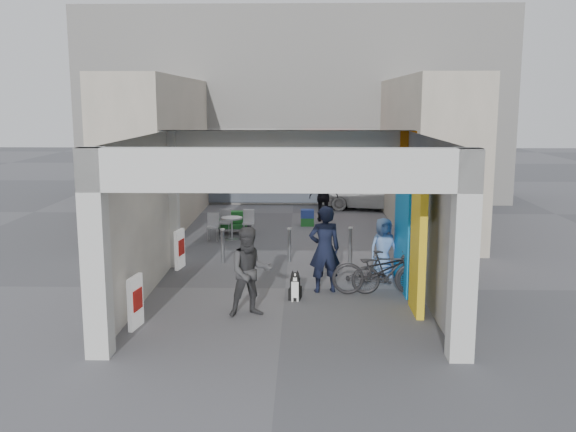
{
  "coord_description": "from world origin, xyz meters",
  "views": [
    {
      "loc": [
        0.4,
        -14.13,
        4.22
      ],
      "look_at": [
        0.04,
        1.0,
        1.51
      ],
      "focal_mm": 40.0,
      "sensor_mm": 36.0,
      "label": 1
    }
  ],
  "objects_px": {
    "man_back_turned": "(250,272)",
    "bicycle_rear": "(389,272)",
    "man_elderly": "(383,248)",
    "white_van": "(369,192)",
    "man_with_dog": "(325,249)",
    "bicycle_front": "(379,270)",
    "produce_stand": "(234,225)",
    "cafe_set": "(229,228)",
    "man_crates": "(324,197)",
    "border_collie": "(295,288)"
  },
  "relations": [
    {
      "from": "cafe_set",
      "to": "bicycle_front",
      "type": "relative_size",
      "value": 0.67
    },
    {
      "from": "produce_stand",
      "to": "bicycle_front",
      "type": "bearing_deg",
      "value": -35.06
    },
    {
      "from": "man_crates",
      "to": "white_van",
      "type": "bearing_deg",
      "value": -126.66
    },
    {
      "from": "man_back_turned",
      "to": "white_van",
      "type": "distance_m",
      "value": 13.4
    },
    {
      "from": "man_back_turned",
      "to": "man_crates",
      "type": "bearing_deg",
      "value": 64.55
    },
    {
      "from": "produce_stand",
      "to": "border_collie",
      "type": "distance_m",
      "value": 7.34
    },
    {
      "from": "man_elderly",
      "to": "bicycle_rear",
      "type": "distance_m",
      "value": 1.44
    },
    {
      "from": "white_van",
      "to": "produce_stand",
      "type": "bearing_deg",
      "value": 147.91
    },
    {
      "from": "border_collie",
      "to": "man_elderly",
      "type": "height_order",
      "value": "man_elderly"
    },
    {
      "from": "border_collie",
      "to": "bicycle_rear",
      "type": "relative_size",
      "value": 0.41
    },
    {
      "from": "produce_stand",
      "to": "white_van",
      "type": "xyz_separation_m",
      "value": [
        4.86,
        4.81,
        0.4
      ]
    },
    {
      "from": "border_collie",
      "to": "white_van",
      "type": "distance_m",
      "value": 12.18
    },
    {
      "from": "man_back_turned",
      "to": "border_collie",
      "type": "bearing_deg",
      "value": 34.12
    },
    {
      "from": "cafe_set",
      "to": "man_elderly",
      "type": "relative_size",
      "value": 0.95
    },
    {
      "from": "cafe_set",
      "to": "man_with_dog",
      "type": "height_order",
      "value": "man_with_dog"
    },
    {
      "from": "man_back_turned",
      "to": "bicycle_front",
      "type": "bearing_deg",
      "value": 13.08
    },
    {
      "from": "produce_stand",
      "to": "man_elderly",
      "type": "height_order",
      "value": "man_elderly"
    },
    {
      "from": "man_back_turned",
      "to": "bicycle_front",
      "type": "distance_m",
      "value": 3.14
    },
    {
      "from": "bicycle_rear",
      "to": "produce_stand",
      "type": "bearing_deg",
      "value": 30.73
    },
    {
      "from": "man_back_turned",
      "to": "bicycle_rear",
      "type": "relative_size",
      "value": 1.09
    },
    {
      "from": "man_elderly",
      "to": "bicycle_rear",
      "type": "bearing_deg",
      "value": -113.89
    },
    {
      "from": "man_elderly",
      "to": "bicycle_front",
      "type": "bearing_deg",
      "value": -122.19
    },
    {
      "from": "produce_stand",
      "to": "man_with_dog",
      "type": "xyz_separation_m",
      "value": [
        2.72,
        -6.41,
        0.7
      ]
    },
    {
      "from": "cafe_set",
      "to": "man_back_turned",
      "type": "bearing_deg",
      "value": -80.27
    },
    {
      "from": "man_crates",
      "to": "white_van",
      "type": "height_order",
      "value": "man_crates"
    },
    {
      "from": "produce_stand",
      "to": "border_collie",
      "type": "bearing_deg",
      "value": -49.5
    },
    {
      "from": "produce_stand",
      "to": "white_van",
      "type": "distance_m",
      "value": 6.85
    },
    {
      "from": "man_with_dog",
      "to": "bicycle_front",
      "type": "xyz_separation_m",
      "value": [
        1.21,
        -0.17,
        -0.43
      ]
    },
    {
      "from": "white_van",
      "to": "man_with_dog",
      "type": "bearing_deg",
      "value": -177.62
    },
    {
      "from": "produce_stand",
      "to": "bicycle_rear",
      "type": "relative_size",
      "value": 0.65
    },
    {
      "from": "man_back_turned",
      "to": "man_crates",
      "type": "height_order",
      "value": "man_back_turned"
    },
    {
      "from": "cafe_set",
      "to": "bicycle_rear",
      "type": "height_order",
      "value": "bicycle_rear"
    },
    {
      "from": "bicycle_rear",
      "to": "white_van",
      "type": "distance_m",
      "value": 11.41
    },
    {
      "from": "cafe_set",
      "to": "man_crates",
      "type": "relative_size",
      "value": 0.8
    },
    {
      "from": "man_with_dog",
      "to": "man_crates",
      "type": "distance_m",
      "value": 8.6
    },
    {
      "from": "border_collie",
      "to": "man_with_dog",
      "type": "bearing_deg",
      "value": 53.15
    },
    {
      "from": "man_with_dog",
      "to": "bicycle_rear",
      "type": "relative_size",
      "value": 1.19
    },
    {
      "from": "produce_stand",
      "to": "man_back_turned",
      "type": "distance_m",
      "value": 8.19
    },
    {
      "from": "bicycle_rear",
      "to": "white_van",
      "type": "height_order",
      "value": "white_van"
    },
    {
      "from": "border_collie",
      "to": "man_with_dog",
      "type": "distance_m",
      "value": 1.15
    },
    {
      "from": "man_with_dog",
      "to": "man_back_turned",
      "type": "distance_m",
      "value": 2.26
    },
    {
      "from": "border_collie",
      "to": "bicycle_rear",
      "type": "distance_m",
      "value": 2.13
    },
    {
      "from": "produce_stand",
      "to": "man_back_turned",
      "type": "bearing_deg",
      "value": -57.48
    },
    {
      "from": "man_with_dog",
      "to": "bicycle_front",
      "type": "height_order",
      "value": "man_with_dog"
    },
    {
      "from": "cafe_set",
      "to": "produce_stand",
      "type": "distance_m",
      "value": 0.72
    },
    {
      "from": "cafe_set",
      "to": "produce_stand",
      "type": "xyz_separation_m",
      "value": [
        0.07,
        0.71,
        -0.02
      ]
    },
    {
      "from": "man_with_dog",
      "to": "bicycle_rear",
      "type": "distance_m",
      "value": 1.51
    },
    {
      "from": "cafe_set",
      "to": "border_collie",
      "type": "height_order",
      "value": "cafe_set"
    },
    {
      "from": "cafe_set",
      "to": "bicycle_rear",
      "type": "bearing_deg",
      "value": -54.32
    },
    {
      "from": "produce_stand",
      "to": "border_collie",
      "type": "xyz_separation_m",
      "value": [
        2.07,
        -7.04,
        -0.01
      ]
    }
  ]
}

